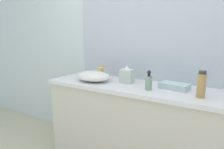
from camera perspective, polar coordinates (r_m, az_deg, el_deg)
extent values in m
cube|color=silver|center=(2.04, 11.47, 11.28)|extent=(6.00, 0.06, 2.60)
cube|color=beige|center=(2.00, 5.27, -15.22)|extent=(1.61, 0.49, 0.81)
cube|color=silver|center=(1.85, 5.50, -3.46)|extent=(1.65, 0.53, 0.03)
cube|color=#B2BCC6|center=(2.04, 9.23, 16.53)|extent=(1.51, 0.01, 1.29)
ellipsoid|color=silver|center=(1.98, -5.46, -0.46)|extent=(0.37, 0.28, 0.10)
cylinder|color=gold|center=(2.11, -2.76, 0.62)|extent=(0.03, 0.03, 0.12)
cylinder|color=gold|center=(2.06, -3.58, 1.76)|extent=(0.02, 0.10, 0.02)
sphere|color=gold|center=(2.11, -2.52, 2.68)|extent=(0.03, 0.03, 0.03)
cylinder|color=gray|center=(1.67, 10.63, -2.48)|extent=(0.06, 0.06, 0.12)
cylinder|color=black|center=(1.66, 10.71, -0.22)|extent=(0.03, 0.03, 0.02)
sphere|color=#242225|center=(1.65, 10.75, 0.65)|extent=(0.03, 0.03, 0.03)
cylinder|color=black|center=(1.64, 10.61, 0.59)|extent=(0.02, 0.02, 0.02)
cylinder|color=#AB8449|center=(1.58, 24.60, -2.99)|extent=(0.06, 0.06, 0.18)
cylinder|color=#363130|center=(1.56, 24.89, 0.57)|extent=(0.05, 0.05, 0.02)
cube|color=#B8C8B9|center=(1.90, 4.36, -0.47)|extent=(0.13, 0.13, 0.13)
cone|color=white|center=(1.89, 4.39, 2.00)|extent=(0.07, 0.07, 0.05)
cube|color=#AFC8CE|center=(1.77, 17.69, -3.21)|extent=(0.26, 0.18, 0.05)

